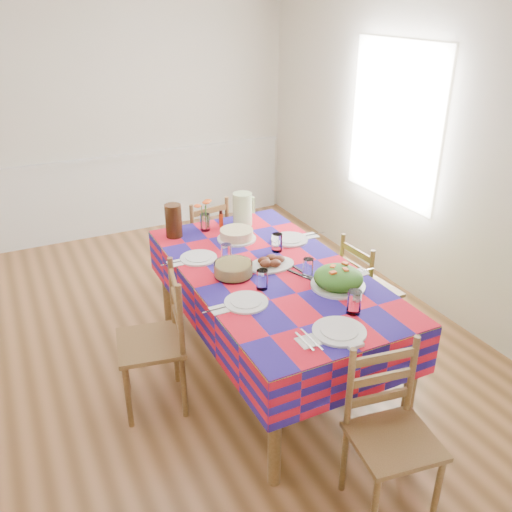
{
  "coord_description": "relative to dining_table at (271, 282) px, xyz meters",
  "views": [
    {
      "loc": [
        -1.02,
        -3.51,
        2.54
      ],
      "look_at": [
        0.54,
        -0.35,
        0.83
      ],
      "focal_mm": 38.0,
      "sensor_mm": 36.0,
      "label": 1
    }
  ],
  "objects": [
    {
      "name": "room",
      "position": [
        -0.54,
        0.58,
        0.62
      ],
      "size": [
        4.58,
        5.08,
        2.78
      ],
      "color": "brown",
      "rests_on": "ground"
    },
    {
      "name": "wainscot",
      "position": [
        -0.54,
        3.06,
        -0.24
      ],
      "size": [
        4.41,
        0.06,
        0.92
      ],
      "color": "white",
      "rests_on": "room"
    },
    {
      "name": "window_right",
      "position": [
        1.69,
        0.88,
        0.77
      ],
      "size": [
        0.0,
        1.4,
        1.4
      ],
      "primitive_type": "plane",
      "rotation": [
        0.0,
        -1.57,
        0.0
      ],
      "color": "white",
      "rests_on": "room"
    },
    {
      "name": "dining_table",
      "position": [
        0.0,
        0.0,
        0.0
      ],
      "size": [
        1.13,
        2.1,
        0.82
      ],
      "color": "brown",
      "rests_on": "room"
    },
    {
      "name": "setting_near_head",
      "position": [
        0.05,
        -0.79,
        0.12
      ],
      "size": [
        0.5,
        0.33,
        0.15
      ],
      "color": "white",
      "rests_on": "dining_table"
    },
    {
      "name": "setting_left_near",
      "position": [
        -0.28,
        -0.28,
        0.12
      ],
      "size": [
        0.5,
        0.3,
        0.13
      ],
      "rotation": [
        0.0,
        0.0,
        1.57
      ],
      "color": "white",
      "rests_on": "dining_table"
    },
    {
      "name": "setting_left_far",
      "position": [
        -0.33,
        0.35,
        0.12
      ],
      "size": [
        0.49,
        0.29,
        0.13
      ],
      "rotation": [
        0.0,
        0.0,
        1.57
      ],
      "color": "white",
      "rests_on": "dining_table"
    },
    {
      "name": "setting_right_near",
      "position": [
        0.3,
        -0.26,
        0.12
      ],
      "size": [
        0.5,
        0.29,
        0.13
      ],
      "rotation": [
        0.0,
        0.0,
        -1.57
      ],
      "color": "white",
      "rests_on": "dining_table"
    },
    {
      "name": "setting_right_far",
      "position": [
        0.31,
        0.34,
        0.12
      ],
      "size": [
        0.54,
        0.31,
        0.14
      ],
      "rotation": [
        0.0,
        0.0,
        -1.57
      ],
      "color": "white",
      "rests_on": "dining_table"
    },
    {
      "name": "meat_platter",
      "position": [
        0.03,
        0.06,
        0.12
      ],
      "size": [
        0.34,
        0.24,
        0.07
      ],
      "color": "white",
      "rests_on": "dining_table"
    },
    {
      "name": "salad_platter",
      "position": [
        0.29,
        -0.39,
        0.15
      ],
      "size": [
        0.36,
        0.36,
        0.15
      ],
      "color": "white",
      "rests_on": "dining_table"
    },
    {
      "name": "pasta_bowl",
      "position": [
        -0.26,
        0.05,
        0.14
      ],
      "size": [
        0.26,
        0.26,
        0.09
      ],
      "color": "white",
      "rests_on": "dining_table"
    },
    {
      "name": "cake",
      "position": [
        0.0,
        0.58,
        0.13
      ],
      "size": [
        0.3,
        0.3,
        0.08
      ],
      "color": "white",
      "rests_on": "dining_table"
    },
    {
      "name": "serving_utensils",
      "position": [
        0.15,
        -0.09,
        0.1
      ],
      "size": [
        0.15,
        0.33,
        0.01
      ],
      "color": "black",
      "rests_on": "dining_table"
    },
    {
      "name": "flower_vase",
      "position": [
        -0.14,
        0.87,
        0.2
      ],
      "size": [
        0.16,
        0.13,
        0.26
      ],
      "color": "white",
      "rests_on": "dining_table"
    },
    {
      "name": "hot_sauce",
      "position": [
        -0.0,
        0.87,
        0.16
      ],
      "size": [
        0.03,
        0.03,
        0.14
      ],
      "primitive_type": "cylinder",
      "color": "red",
      "rests_on": "dining_table"
    },
    {
      "name": "green_pitcher",
      "position": [
        0.18,
        0.84,
        0.23
      ],
      "size": [
        0.16,
        0.16,
        0.27
      ],
      "primitive_type": "cylinder",
      "color": "#CEEEA8",
      "rests_on": "dining_table"
    },
    {
      "name": "tea_pitcher",
      "position": [
        -0.41,
        0.86,
        0.22
      ],
      "size": [
        0.13,
        0.13,
        0.26
      ],
      "primitive_type": "cylinder",
      "color": "black",
      "rests_on": "dining_table"
    },
    {
      "name": "name_card",
      "position": [
        -0.01,
        -1.0,
        0.1
      ],
      "size": [
        0.1,
        0.03,
        0.02
      ],
      "primitive_type": "cube",
      "color": "white",
      "rests_on": "dining_table"
    },
    {
      "name": "chair_near",
      "position": [
        0.01,
        -1.33,
        -0.25
      ],
      "size": [
        0.48,
        0.46,
        0.96
      ],
      "rotation": [
        0.0,
        0.0,
        -0.15
      ],
      "color": "brown",
      "rests_on": "room"
    },
    {
      "name": "chair_far",
      "position": [
        0.01,
        1.33,
        -0.27
      ],
      "size": [
        0.46,
        0.45,
        0.93
      ],
      "rotation": [
        0.0,
        0.0,
        3.29
      ],
      "color": "brown",
      "rests_on": "room"
    },
    {
      "name": "chair_left",
      "position": [
        -0.84,
        -0.01,
        -0.24
      ],
      "size": [
        0.49,
        0.51,
        0.99
      ],
      "rotation": [
        0.0,
        0.0,
        -1.76
      ],
      "color": "brown",
      "rests_on": "room"
    },
    {
      "name": "chair_right",
      "position": [
        0.84,
        -0.0,
        -0.28
      ],
      "size": [
        0.4,
        0.42,
        0.9
      ],
      "rotation": [
        0.0,
        0.0,
        1.63
      ],
      "color": "brown",
      "rests_on": "room"
    }
  ]
}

